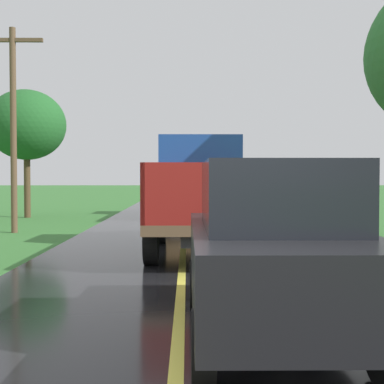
# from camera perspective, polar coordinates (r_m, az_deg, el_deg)

# --- Properties ---
(banana_truck_near) EXTENTS (2.38, 5.82, 2.80)m
(banana_truck_near) POSITION_cam_1_polar(r_m,az_deg,el_deg) (12.75, 0.82, 0.07)
(banana_truck_near) COLOR #2D2D30
(banana_truck_near) RESTS_ON road_surface
(banana_truck_far) EXTENTS (2.38, 5.81, 2.80)m
(banana_truck_far) POSITION_cam_1_polar(r_m,az_deg,el_deg) (23.56, -0.03, 0.86)
(banana_truck_far) COLOR #2D2D30
(banana_truck_far) RESTS_ON road_surface
(utility_pole_roadside) EXTENTS (1.95, 0.20, 6.61)m
(utility_pole_roadside) POSITION_cam_1_polar(r_m,az_deg,el_deg) (17.86, -19.02, 7.27)
(utility_pole_roadside) COLOR brown
(utility_pole_roadside) RESTS_ON ground
(roadside_tree_near_left) EXTENTS (3.43, 3.43, 5.65)m
(roadside_tree_near_left) POSITION_cam_1_polar(r_m,az_deg,el_deg) (24.24, -17.70, 7.00)
(roadside_tree_near_left) COLOR #4C3823
(roadside_tree_near_left) RESTS_ON ground
(following_car) EXTENTS (1.74, 4.10, 1.92)m
(following_car) POSITION_cam_1_polar(r_m,az_deg,el_deg) (5.67, 8.71, -6.08)
(following_car) COLOR black
(following_car) RESTS_ON road_surface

